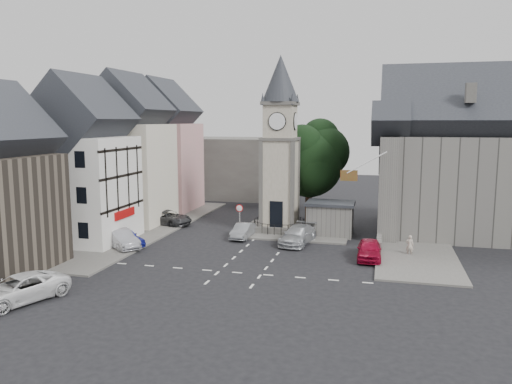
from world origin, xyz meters
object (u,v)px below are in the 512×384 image
(clock_tower, at_px, (280,145))
(stone_shelter, at_px, (330,218))
(car_west_blue, at_px, (124,237))
(car_east_red, at_px, (369,250))
(pedestrian, at_px, (410,245))

(clock_tower, relative_size, stone_shelter, 3.78)
(clock_tower, distance_m, car_west_blue, 16.16)
(clock_tower, bearing_deg, car_east_red, -42.44)
(stone_shelter, height_order, car_east_red, stone_shelter)
(stone_shelter, xyz_separation_m, pedestrian, (6.70, -5.50, -0.73))
(car_west_blue, bearing_deg, clock_tower, -22.82)
(car_west_blue, xyz_separation_m, pedestrian, (22.93, 2.74, 0.06))
(clock_tower, height_order, pedestrian, clock_tower)
(stone_shelter, bearing_deg, car_west_blue, -153.08)
(car_west_blue, distance_m, car_east_red, 19.96)
(stone_shelter, bearing_deg, clock_tower, 174.16)
(pedestrian, bearing_deg, clock_tower, -23.19)
(clock_tower, xyz_separation_m, pedestrian, (11.50, -5.99, -7.31))
(clock_tower, xyz_separation_m, car_west_blue, (-11.43, -8.74, -7.36))
(clock_tower, bearing_deg, pedestrian, -27.52)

